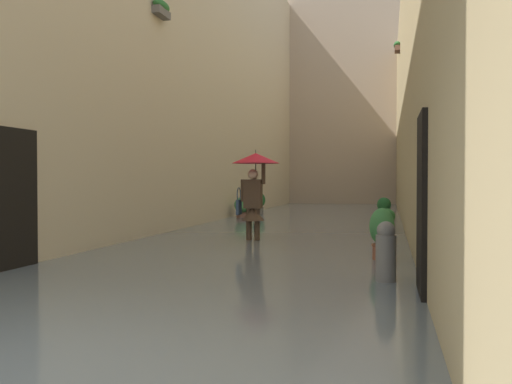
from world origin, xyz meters
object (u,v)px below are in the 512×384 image
(potted_plant_near_left, at_px, (384,210))
(potted_plant_far_right, at_px, (258,203))
(potted_plant_mid_left, at_px, (387,221))
(potted_plant_mid_right, at_px, (242,208))
(person_wading, at_px, (254,179))
(potted_plant_far_left, at_px, (382,235))
(mooring_bollard, at_px, (386,257))

(potted_plant_near_left, height_order, potted_plant_far_right, potted_plant_far_right)
(potted_plant_mid_left, distance_m, potted_plant_mid_right, 6.08)
(person_wading, relative_size, potted_plant_far_right, 2.14)
(potted_plant_far_left, height_order, potted_plant_mid_left, potted_plant_far_left)
(person_wading, height_order, potted_plant_mid_right, person_wading)
(potted_plant_far_right, xyz_separation_m, mooring_bollard, (-4.81, 13.56, -0.09))
(mooring_bollard, bearing_deg, potted_plant_mid_left, -89.87)
(person_wading, distance_m, potted_plant_far_right, 9.39)
(potted_plant_far_left, xyz_separation_m, potted_plant_far_right, (4.73, -11.53, -0.00))
(potted_plant_far_right, bearing_deg, potted_plant_far_left, 112.31)
(potted_plant_far_left, distance_m, potted_plant_near_left, 9.64)
(potted_plant_far_left, relative_size, mooring_bollard, 1.08)
(potted_plant_near_left, height_order, potted_plant_mid_right, potted_plant_near_left)
(potted_plant_near_left, bearing_deg, mooring_bollard, 90.55)
(potted_plant_near_left, bearing_deg, potted_plant_mid_left, 91.40)
(potted_plant_near_left, relative_size, potted_plant_mid_right, 1.02)
(person_wading, height_order, potted_plant_near_left, person_wading)
(potted_plant_far_right, relative_size, mooring_bollard, 1.07)
(person_wading, relative_size, mooring_bollard, 2.29)
(potted_plant_mid_right, xyz_separation_m, mooring_bollard, (-4.89, 11.48, -0.01))
(potted_plant_far_left, bearing_deg, person_wading, -41.63)
(potted_plant_mid_left, xyz_separation_m, potted_plant_near_left, (0.09, -3.83, 0.10))
(person_wading, relative_size, potted_plant_far_left, 2.12)
(potted_plant_mid_left, relative_size, mooring_bollard, 0.75)
(potted_plant_far_left, bearing_deg, potted_plant_mid_left, -90.54)
(potted_plant_mid_right, bearing_deg, person_wading, 106.66)
(person_wading, bearing_deg, potted_plant_far_left, 138.37)
(potted_plant_far_left, xyz_separation_m, mooring_bollard, (-0.07, 2.03, -0.09))
(mooring_bollard, bearing_deg, potted_plant_far_left, -87.93)
(potted_plant_far_right, height_order, mooring_bollard, potted_plant_far_right)
(potted_plant_far_left, bearing_deg, potted_plant_far_right, -67.69)
(potted_plant_near_left, bearing_deg, person_wading, 69.74)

